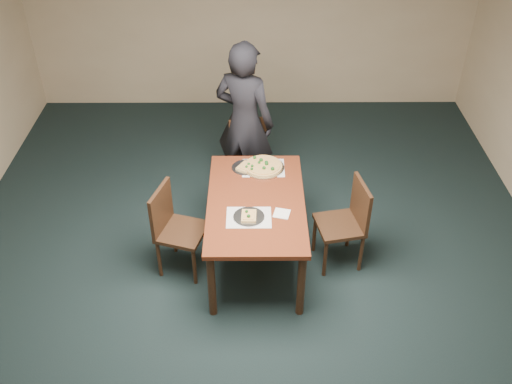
{
  "coord_description": "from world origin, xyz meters",
  "views": [
    {
      "loc": [
        0.03,
        -3.46,
        3.99
      ],
      "look_at": [
        0.05,
        0.69,
        0.85
      ],
      "focal_mm": 40.0,
      "sensor_mm": 36.0,
      "label": 1
    }
  ],
  "objects_px": {
    "slice_plate_near": "(249,216)",
    "slice_plate_far": "(246,167)",
    "chair_far": "(250,155)",
    "chair_left": "(174,225)",
    "chair_right": "(348,219)",
    "pizza_pan": "(263,166)",
    "dining_table": "(256,208)",
    "diner": "(245,122)"
  },
  "relations": [
    {
      "from": "chair_far",
      "to": "chair_right",
      "type": "height_order",
      "value": "same"
    },
    {
      "from": "slice_plate_far",
      "to": "chair_right",
      "type": "bearing_deg",
      "value": -28.1
    },
    {
      "from": "chair_left",
      "to": "pizza_pan",
      "type": "height_order",
      "value": "chair_left"
    },
    {
      "from": "chair_right",
      "to": "slice_plate_far",
      "type": "distance_m",
      "value": 1.13
    },
    {
      "from": "diner",
      "to": "slice_plate_far",
      "type": "relative_size",
      "value": 6.49
    },
    {
      "from": "chair_left",
      "to": "slice_plate_near",
      "type": "relative_size",
      "value": 3.25
    },
    {
      "from": "dining_table",
      "to": "slice_plate_near",
      "type": "xyz_separation_m",
      "value": [
        -0.07,
        -0.24,
        0.11
      ]
    },
    {
      "from": "dining_table",
      "to": "diner",
      "type": "bearing_deg",
      "value": 95.7
    },
    {
      "from": "chair_far",
      "to": "chair_left",
      "type": "xyz_separation_m",
      "value": [
        -0.71,
        -1.2,
        0.0
      ]
    },
    {
      "from": "chair_far",
      "to": "chair_right",
      "type": "xyz_separation_m",
      "value": [
        0.94,
        -1.12,
        0.0
      ]
    },
    {
      "from": "dining_table",
      "to": "chair_far",
      "type": "relative_size",
      "value": 1.65
    },
    {
      "from": "chair_far",
      "to": "slice_plate_far",
      "type": "height_order",
      "value": "chair_far"
    },
    {
      "from": "dining_table",
      "to": "diner",
      "type": "distance_m",
      "value": 1.2
    },
    {
      "from": "chair_right",
      "to": "slice_plate_near",
      "type": "bearing_deg",
      "value": -86.21
    },
    {
      "from": "dining_table",
      "to": "chair_left",
      "type": "xyz_separation_m",
      "value": [
        -0.77,
        -0.07,
        -0.14
      ]
    },
    {
      "from": "dining_table",
      "to": "slice_plate_far",
      "type": "relative_size",
      "value": 5.36
    },
    {
      "from": "diner",
      "to": "slice_plate_near",
      "type": "bearing_deg",
      "value": 115.7
    },
    {
      "from": "pizza_pan",
      "to": "chair_far",
      "type": "bearing_deg",
      "value": 102.93
    },
    {
      "from": "chair_far",
      "to": "chair_left",
      "type": "distance_m",
      "value": 1.39
    },
    {
      "from": "dining_table",
      "to": "chair_far",
      "type": "height_order",
      "value": "chair_far"
    },
    {
      "from": "diner",
      "to": "slice_plate_far",
      "type": "bearing_deg",
      "value": 115.17
    },
    {
      "from": "slice_plate_near",
      "to": "chair_far",
      "type": "bearing_deg",
      "value": 89.8
    },
    {
      "from": "dining_table",
      "to": "chair_right",
      "type": "bearing_deg",
      "value": 0.59
    },
    {
      "from": "chair_left",
      "to": "chair_right",
      "type": "distance_m",
      "value": 1.65
    },
    {
      "from": "slice_plate_far",
      "to": "pizza_pan",
      "type": "bearing_deg",
      "value": 0.07
    },
    {
      "from": "diner",
      "to": "pizza_pan",
      "type": "height_order",
      "value": "diner"
    },
    {
      "from": "chair_far",
      "to": "slice_plate_far",
      "type": "relative_size",
      "value": 3.25
    },
    {
      "from": "chair_left",
      "to": "slice_plate_far",
      "type": "height_order",
      "value": "chair_left"
    },
    {
      "from": "dining_table",
      "to": "slice_plate_near",
      "type": "height_order",
      "value": "slice_plate_near"
    },
    {
      "from": "slice_plate_far",
      "to": "chair_left",
      "type": "bearing_deg",
      "value": -138.31
    },
    {
      "from": "dining_table",
      "to": "slice_plate_far",
      "type": "distance_m",
      "value": 0.55
    },
    {
      "from": "chair_right",
      "to": "pizza_pan",
      "type": "xyz_separation_m",
      "value": [
        -0.8,
        0.52,
        0.26
      ]
    },
    {
      "from": "chair_far",
      "to": "slice_plate_far",
      "type": "xyz_separation_m",
      "value": [
        -0.04,
        -0.59,
        0.25
      ]
    },
    {
      "from": "pizza_pan",
      "to": "chair_left",
      "type": "bearing_deg",
      "value": -144.74
    },
    {
      "from": "diner",
      "to": "pizza_pan",
      "type": "xyz_separation_m",
      "value": [
        0.19,
        -0.64,
        -0.14
      ]
    },
    {
      "from": "chair_far",
      "to": "slice_plate_near",
      "type": "distance_m",
      "value": 1.39
    },
    {
      "from": "diner",
      "to": "slice_plate_near",
      "type": "relative_size",
      "value": 6.49
    },
    {
      "from": "chair_right",
      "to": "diner",
      "type": "distance_m",
      "value": 1.58
    },
    {
      "from": "slice_plate_near",
      "to": "slice_plate_far",
      "type": "bearing_deg",
      "value": 92.53
    },
    {
      "from": "dining_table",
      "to": "slice_plate_far",
      "type": "height_order",
      "value": "slice_plate_far"
    },
    {
      "from": "chair_left",
      "to": "slice_plate_near",
      "type": "height_order",
      "value": "chair_left"
    },
    {
      "from": "chair_left",
      "to": "pizza_pan",
      "type": "bearing_deg",
      "value": -37.73
    }
  ]
}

